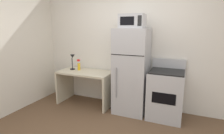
{
  "coord_description": "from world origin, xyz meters",
  "views": [
    {
      "loc": [
        1.01,
        -1.98,
        1.69
      ],
      "look_at": [
        -0.28,
        1.1,
        0.96
      ],
      "focal_mm": 28.49,
      "sensor_mm": 36.0,
      "label": 1
    }
  ],
  "objects_px": {
    "desk_lamp": "(72,59)",
    "desk": "(86,81)",
    "oven_range": "(165,94)",
    "spray_bottle": "(79,66)",
    "microwave": "(132,21)",
    "refrigerator": "(131,72)"
  },
  "relations": [
    {
      "from": "desk_lamp",
      "to": "desk",
      "type": "bearing_deg",
      "value": -5.14
    },
    {
      "from": "desk_lamp",
      "to": "oven_range",
      "type": "height_order",
      "value": "desk_lamp"
    },
    {
      "from": "spray_bottle",
      "to": "microwave",
      "type": "height_order",
      "value": "microwave"
    },
    {
      "from": "desk_lamp",
      "to": "spray_bottle",
      "type": "height_order",
      "value": "desk_lamp"
    },
    {
      "from": "oven_range",
      "to": "microwave",
      "type": "bearing_deg",
      "value": -178.13
    },
    {
      "from": "refrigerator",
      "to": "oven_range",
      "type": "bearing_deg",
      "value": 0.08
    },
    {
      "from": "desk",
      "to": "spray_bottle",
      "type": "distance_m",
      "value": 0.38
    },
    {
      "from": "microwave",
      "to": "desk",
      "type": "bearing_deg",
      "value": 179.84
    },
    {
      "from": "spray_bottle",
      "to": "desk",
      "type": "bearing_deg",
      "value": -13.92
    },
    {
      "from": "spray_bottle",
      "to": "refrigerator",
      "type": "distance_m",
      "value": 1.25
    },
    {
      "from": "spray_bottle",
      "to": "refrigerator",
      "type": "relative_size",
      "value": 0.15
    },
    {
      "from": "microwave",
      "to": "oven_range",
      "type": "xyz_separation_m",
      "value": [
        0.68,
        0.02,
        -1.35
      ]
    },
    {
      "from": "desk",
      "to": "microwave",
      "type": "xyz_separation_m",
      "value": [
        1.05,
        -0.0,
        1.29
      ]
    },
    {
      "from": "desk",
      "to": "microwave",
      "type": "height_order",
      "value": "microwave"
    },
    {
      "from": "desk_lamp",
      "to": "microwave",
      "type": "distance_m",
      "value": 1.63
    },
    {
      "from": "desk",
      "to": "spray_bottle",
      "type": "relative_size",
      "value": 4.8
    },
    {
      "from": "desk_lamp",
      "to": "spray_bottle",
      "type": "bearing_deg",
      "value": 6.38
    },
    {
      "from": "desk",
      "to": "refrigerator",
      "type": "height_order",
      "value": "refrigerator"
    },
    {
      "from": "desk_lamp",
      "to": "refrigerator",
      "type": "height_order",
      "value": "refrigerator"
    },
    {
      "from": "microwave",
      "to": "oven_range",
      "type": "distance_m",
      "value": 1.51
    },
    {
      "from": "desk",
      "to": "microwave",
      "type": "bearing_deg",
      "value": -0.16
    },
    {
      "from": "desk_lamp",
      "to": "microwave",
      "type": "height_order",
      "value": "microwave"
    }
  ]
}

